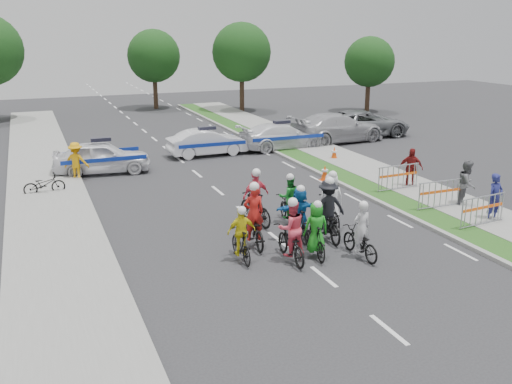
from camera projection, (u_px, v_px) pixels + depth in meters
name	position (u px, v px, depth m)	size (l,w,h in m)	color
ground	(324.00, 277.00, 15.27)	(90.00, 90.00, 0.00)	#28282B
curb_right	(379.00, 202.00, 21.54)	(0.20, 60.00, 0.12)	gray
grass_strip	(395.00, 200.00, 21.79)	(1.20, 60.00, 0.11)	#1B4B18
sidewalk_right	(433.00, 195.00, 22.44)	(2.40, 60.00, 0.13)	gray
sidewalk_left	(56.00, 244.00, 17.36)	(3.00, 60.00, 0.13)	gray
rider_0	(360.00, 238.00, 16.42)	(0.65, 1.72, 1.74)	black
rider_1	(315.00, 235.00, 16.43)	(0.78, 1.69, 1.73)	black
rider_2	(291.00, 237.00, 16.14)	(0.82, 1.90, 1.91)	black
rider_3	(241.00, 239.00, 16.17)	(0.84, 1.58, 1.65)	black
rider_4	(327.00, 215.00, 17.82)	(1.18, 2.05, 2.04)	black
rider_5	(299.00, 217.00, 17.73)	(1.47, 1.75, 1.80)	black
rider_6	(253.00, 224.00, 17.32)	(0.88, 2.04, 2.03)	black
rider_7	(330.00, 206.00, 18.81)	(0.90, 1.93, 1.97)	black
rider_8	(289.00, 204.00, 19.33)	(0.79, 1.77, 1.75)	black
rider_9	(255.00, 203.00, 19.14)	(1.04, 1.93, 1.96)	black
police_car_0	(102.00, 157.00, 25.93)	(1.74, 4.33, 1.47)	white
police_car_1	(207.00, 143.00, 29.49)	(1.43, 4.11, 1.35)	white
police_car_2	(282.00, 136.00, 31.11)	(1.96, 4.83, 1.40)	white
civilian_sedan	(337.00, 128.00, 32.86)	(2.34, 5.76, 1.67)	#B1B1B6
civilian_suv	(364.00, 123.00, 34.65)	(2.63, 5.70, 1.58)	slate
spectator_0	(495.00, 198.00, 19.37)	(0.62, 0.41, 1.69)	navy
spectator_1	(467.00, 184.00, 20.98)	(0.85, 0.66, 1.76)	#58585D
spectator_2	(411.00, 168.00, 23.41)	(0.99, 0.41, 1.69)	maroon
marshal_hiviz	(76.00, 161.00, 24.70)	(1.08, 0.62, 1.67)	#E49E0C
barrier_0	(482.00, 212.00, 18.81)	(2.00, 0.50, 1.12)	#A5A8AD
barrier_1	(441.00, 195.00, 20.66)	(2.00, 0.50, 1.12)	#A5A8AD
barrier_2	(398.00, 179.00, 22.95)	(2.00, 0.50, 1.12)	#A5A8AD
cone_0	(325.00, 173.00, 24.73)	(0.40, 0.40, 0.70)	#F24C0C
cone_1	(334.00, 154.00, 28.47)	(0.40, 0.40, 0.70)	#F24C0C
parked_bike	(44.00, 184.00, 22.64)	(0.56, 1.59, 0.84)	black
tree_1	(242.00, 52.00, 43.95)	(4.55, 4.55, 6.82)	#382619
tree_2	(369.00, 62.00, 43.83)	(3.85, 3.85, 5.77)	#382619
tree_4	(154.00, 56.00, 45.44)	(4.20, 4.20, 6.30)	#382619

